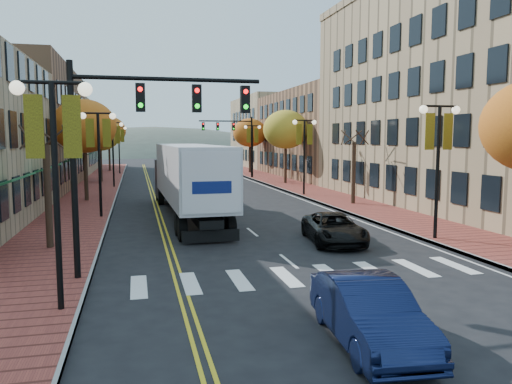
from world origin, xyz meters
TOP-DOWN VIEW (x-y plane):
  - ground at (0.00, 0.00)m, footprint 200.00×200.00m
  - sidewalk_left at (-9.00, 32.50)m, footprint 4.00×85.00m
  - sidewalk_right at (9.00, 32.50)m, footprint 4.00×85.00m
  - building_left_mid at (-17.00, 36.00)m, footprint 12.00×24.00m
  - building_left_far at (-17.00, 61.00)m, footprint 12.00×26.00m
  - building_right_near at (18.50, 16.00)m, footprint 15.00×28.00m
  - building_right_mid at (18.50, 42.00)m, footprint 15.00×24.00m
  - building_right_far at (18.50, 64.00)m, footprint 15.00×20.00m
  - tree_left_a at (-9.00, 8.00)m, footprint 0.28×0.28m
  - tree_left_b at (-9.00, 24.00)m, footprint 4.48×4.48m
  - tree_left_c at (-9.00, 40.00)m, footprint 4.16×4.16m
  - tree_left_d at (-9.00, 58.00)m, footprint 4.61×4.61m
  - tree_right_b at (9.00, 18.00)m, footprint 0.28×0.28m
  - tree_right_c at (9.00, 34.00)m, footprint 4.48×4.48m
  - tree_right_d at (9.00, 50.00)m, footprint 4.35×4.35m
  - lamp_left_a at (-7.50, 0.00)m, footprint 1.96×0.36m
  - lamp_left_b at (-7.50, 16.00)m, footprint 1.96×0.36m
  - lamp_left_c at (-7.50, 34.00)m, footprint 1.96×0.36m
  - lamp_left_d at (-7.50, 52.00)m, footprint 1.96×0.36m
  - lamp_right_a at (7.50, 6.00)m, footprint 1.96×0.36m
  - lamp_right_b at (7.50, 24.00)m, footprint 1.96×0.36m
  - lamp_right_c at (7.50, 42.00)m, footprint 1.96×0.36m
  - traffic_mast_near at (-5.48, 3.00)m, footprint 6.10×0.35m
  - traffic_mast_far at (5.48, 42.00)m, footprint 6.10×0.34m
  - semi_truck at (-2.60, 15.55)m, footprint 3.12×16.96m
  - navy_sedan at (-0.50, -3.64)m, footprint 1.94×4.61m
  - black_suv at (2.94, 6.73)m, footprint 2.78×4.94m
  - car_far_white at (-1.25, 53.98)m, footprint 1.96×4.60m
  - car_far_silver at (2.10, 60.16)m, footprint 2.24×5.01m
  - car_far_oncoming at (3.07, 68.63)m, footprint 2.17×4.89m

SIDE VIEW (x-z plane):
  - ground at x=0.00m, z-range 0.00..0.00m
  - sidewalk_left at x=-9.00m, z-range 0.00..0.15m
  - sidewalk_right at x=9.00m, z-range 0.00..0.15m
  - black_suv at x=2.94m, z-range 0.00..1.30m
  - car_far_silver at x=2.10m, z-range 0.00..1.43m
  - navy_sedan at x=-0.50m, z-range 0.00..1.48m
  - car_far_white at x=-1.25m, z-range 0.00..1.55m
  - car_far_oncoming at x=3.07m, z-range 0.00..1.56m
  - tree_left_a at x=-9.00m, z-range 0.15..4.35m
  - tree_right_b at x=9.00m, z-range 0.15..4.35m
  - semi_truck at x=-2.60m, z-range 0.36..4.58m
  - lamp_left_a at x=-7.50m, z-range 1.27..7.32m
  - lamp_left_b at x=-7.50m, z-range 1.27..7.32m
  - lamp_left_c at x=-7.50m, z-range 1.27..7.32m
  - lamp_left_d at x=-7.50m, z-range 1.27..7.32m
  - lamp_right_a at x=7.50m, z-range 1.27..7.32m
  - lamp_right_b at x=7.50m, z-range 1.27..7.32m
  - lamp_right_c at x=7.50m, z-range 1.27..7.32m
  - building_left_far at x=-17.00m, z-range 0.00..9.50m
  - traffic_mast_near at x=-5.48m, z-range 1.42..8.42m
  - traffic_mast_far at x=5.48m, z-range 1.42..8.42m
  - building_right_mid at x=18.50m, z-range 0.00..10.00m
  - tree_left_c at x=-9.00m, z-range 1.71..8.40m
  - tree_right_d at x=9.00m, z-range 1.79..8.79m
  - tree_left_b at x=-9.00m, z-range 1.84..9.05m
  - tree_right_c at x=9.00m, z-range 1.84..9.05m
  - building_left_mid at x=-17.00m, z-range 0.00..11.00m
  - building_right_far at x=18.50m, z-range 0.00..11.00m
  - tree_left_d at x=-9.00m, z-range 1.89..9.31m
  - building_right_near at x=18.50m, z-range 0.00..15.00m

